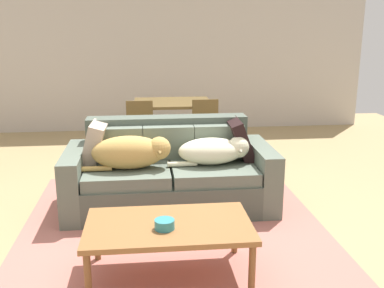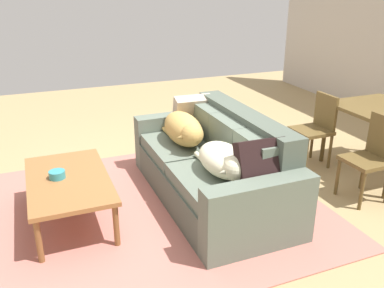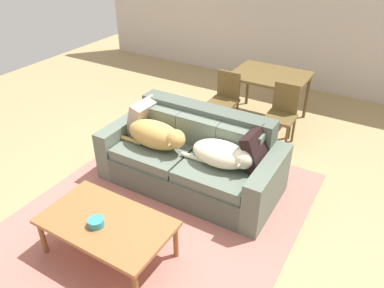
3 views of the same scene
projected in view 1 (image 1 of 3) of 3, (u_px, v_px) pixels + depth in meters
The scene contains 13 objects.
ground_plane at pixel (148, 218), 4.47m from camera, with size 10.00×10.00×0.00m, color tan.
back_partition at pixel (143, 54), 7.97m from camera, with size 8.00×0.12×2.70m, color beige.
area_rug at pixel (174, 231), 4.16m from camera, with size 2.81×3.21×0.01m, color #B76C60.
couch at pixel (170, 174), 4.71m from camera, with size 2.12×1.00×0.89m.
dog_on_left_cushion at pixel (132, 152), 4.41m from camera, with size 0.90×0.35×0.33m.
dog_on_right_cushion at pixel (215, 151), 4.57m from camera, with size 0.84×0.39×0.28m.
throw_pillow_by_left_arm at pixel (94, 144), 4.60m from camera, with size 0.15×0.43×0.43m, color tan.
throw_pillow_by_right_arm at pixel (241, 140), 4.77m from camera, with size 0.12×0.43×0.43m, color black.
coffee_table at pixel (169, 229), 3.32m from camera, with size 1.22×0.71×0.44m.
bowl_on_coffee_table at pixel (165, 224), 3.21m from camera, with size 0.14×0.14×0.07m, color teal.
dining_table at pixel (173, 107), 6.58m from camera, with size 1.12×0.89×0.77m.
dining_chair_near_left at pixel (140, 130), 6.05m from camera, with size 0.40×0.40×0.86m.
dining_chair_near_right at pixel (206, 129), 6.13m from camera, with size 0.41×0.41×0.87m.
Camera 1 is at (0.00, -4.16, 1.85)m, focal length 42.15 mm.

